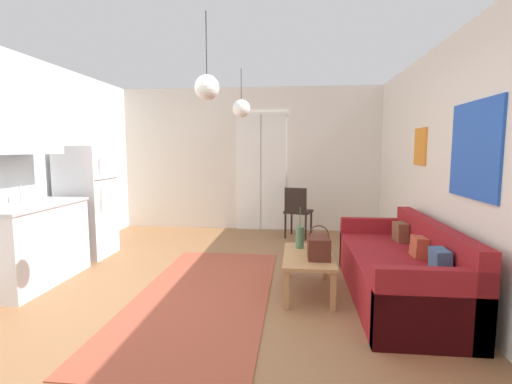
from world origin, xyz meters
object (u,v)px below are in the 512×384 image
at_px(couch, 403,273).
at_px(accent_chair, 297,209).
at_px(handbag, 319,247).
at_px(refrigerator, 87,201).
at_px(bamboo_vase, 300,237).
at_px(pendant_lamp_near, 207,87).
at_px(pendant_lamp_far, 241,108).
at_px(coffee_table, 308,259).

bearing_deg(couch, accent_chair, 112.72).
distance_m(couch, handbag, 0.89).
bearing_deg(accent_chair, refrigerator, 42.53).
bearing_deg(bamboo_vase, handbag, -63.73).
bearing_deg(pendant_lamp_near, pendant_lamp_far, 90.67).
distance_m(refrigerator, accent_chair, 3.28).
bearing_deg(coffee_table, accent_chair, 92.46).
bearing_deg(handbag, coffee_table, 129.83).
height_order(coffee_table, pendant_lamp_far, pendant_lamp_far).
height_order(handbag, refrigerator, refrigerator).
xyz_separation_m(handbag, pendant_lamp_near, (-1.00, -0.54, 1.51)).
relative_size(bamboo_vase, accent_chair, 0.53).
relative_size(coffee_table, pendant_lamp_far, 1.40).
bearing_deg(coffee_table, pendant_lamp_far, 121.16).
height_order(bamboo_vase, handbag, bamboo_vase).
bearing_deg(accent_chair, pendant_lamp_near, 93.18).
bearing_deg(coffee_table, couch, -4.76).
bearing_deg(bamboo_vase, pendant_lamp_far, 123.37).
relative_size(pendant_lamp_near, pendant_lamp_far, 1.06).
xyz_separation_m(bamboo_vase, accent_chair, (-0.02, 2.18, -0.03)).
relative_size(bamboo_vase, pendant_lamp_far, 0.67).
bearing_deg(pendant_lamp_near, bamboo_vase, 48.33).
bearing_deg(pendant_lamp_near, couch, 17.39).
bearing_deg(refrigerator, bamboo_vase, -15.08).
bearing_deg(handbag, accent_chair, 94.55).
bearing_deg(handbag, pendant_lamp_near, -151.65).
height_order(refrigerator, pendant_lamp_near, pendant_lamp_near).
distance_m(coffee_table, pendant_lamp_far, 2.50).
bearing_deg(couch, handbag, -177.38).
height_order(pendant_lamp_near, pendant_lamp_far, same).
height_order(couch, pendant_lamp_far, pendant_lamp_far).
relative_size(couch, pendant_lamp_near, 2.91).
bearing_deg(pendant_lamp_far, couch, -40.74).
distance_m(bamboo_vase, refrigerator, 3.10).
distance_m(couch, pendant_lamp_far, 3.08).
xyz_separation_m(coffee_table, handbag, (0.10, -0.12, 0.17)).
distance_m(bamboo_vase, handbag, 0.42).
bearing_deg(couch, coffee_table, 175.24).
bearing_deg(pendant_lamp_near, coffee_table, 36.07).
relative_size(coffee_table, accent_chair, 1.11).
distance_m(handbag, pendant_lamp_far, 2.51).
distance_m(pendant_lamp_near, pendant_lamp_far, 2.20).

